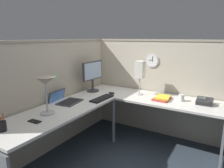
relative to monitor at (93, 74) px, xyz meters
name	(u,v)px	position (x,y,z in m)	size (l,w,h in m)	color
ground_plane	(117,149)	(-0.29, -0.64, -1.02)	(6.80, 6.80, 0.00)	#2D3842
cubicle_wall_back	(53,95)	(-0.65, 0.23, -0.23)	(2.57, 0.12, 1.58)	#B7AD99
cubicle_wall_right	(157,87)	(0.58, -0.90, -0.23)	(0.12, 2.37, 1.58)	#B7AD99
desk	(115,112)	(-0.44, -0.69, -0.39)	(2.35, 2.15, 0.73)	silver
monitor	(93,74)	(0.00, 0.00, 0.00)	(0.46, 0.20, 0.50)	#38383D
laptop	(64,100)	(-0.66, 0.01, -0.27)	(0.39, 0.42, 0.22)	#38383D
keyboard	(102,98)	(-0.29, -0.38, -0.28)	(0.43, 0.14, 0.02)	black
computer_mouse	(112,93)	(0.02, -0.36, -0.28)	(0.06, 0.10, 0.03)	#232326
desk_lamp_dome	(45,84)	(-1.10, -0.14, 0.07)	(0.24, 0.24, 0.44)	#B7BABF
pen_cup	(2,126)	(-1.65, -0.13, -0.24)	(0.08, 0.08, 0.18)	black
cell_phone	(35,121)	(-1.34, -0.21, -0.29)	(0.07, 0.14, 0.01)	black
office_phone	(205,102)	(0.23, -1.70, -0.26)	(0.19, 0.21, 0.11)	#232326
book_stack	(162,98)	(0.15, -1.14, -0.27)	(0.30, 0.23, 0.04)	#BF3F38
desk_lamp_paper	(140,70)	(0.21, -0.75, 0.09)	(0.13, 0.13, 0.53)	#B7BABF
coffee_mug	(181,98)	(0.21, -1.39, -0.25)	(0.08, 0.08, 0.10)	silver
wall_clock	(152,61)	(0.53, -0.82, 0.21)	(0.04, 0.22, 0.22)	#B7BABF
pinned_note_leftmost	(56,76)	(-0.64, 0.18, 0.05)	(0.07, 0.00, 0.08)	#8CCC99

